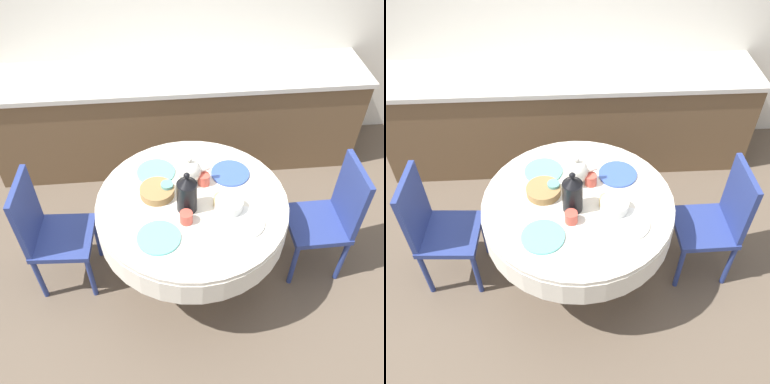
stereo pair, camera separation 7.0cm
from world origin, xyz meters
TOP-DOWN VIEW (x-y plane):
  - ground_plane at (0.00, 0.00)m, footprint 12.00×12.00m
  - wall_back at (0.00, 1.68)m, footprint 7.00×0.05m
  - kitchen_counter at (0.00, 1.35)m, footprint 3.24×0.64m
  - dining_table at (0.00, 0.00)m, footprint 1.23×1.23m
  - chair_left at (0.96, 0.01)m, footprint 0.41×0.41m
  - chair_right at (-0.96, 0.06)m, footprint 0.42×0.42m
  - plate_near_left at (-0.22, -0.28)m, footprint 0.26×0.26m
  - cup_near_left at (-0.05, -0.17)m, footprint 0.08×0.08m
  - plate_near_right at (0.29, -0.21)m, footprint 0.26×0.26m
  - cup_near_right at (0.17, -0.05)m, footprint 0.08×0.08m
  - plate_far_left at (-0.22, 0.29)m, footprint 0.26×0.26m
  - cup_far_left at (-0.15, 0.09)m, footprint 0.08×0.08m
  - plate_far_right at (0.28, 0.23)m, footprint 0.26×0.26m
  - cup_far_right at (0.09, 0.15)m, footprint 0.08×0.08m
  - coffee_carafe at (-0.04, -0.06)m, footprint 0.13×0.13m
  - teapot at (0.00, 0.18)m, footprint 0.22×0.16m
  - bread_basket at (-0.22, 0.08)m, footprint 0.22×0.22m
  - fruit_bowl at (0.22, -0.09)m, footprint 0.17×0.17m

SIDE VIEW (x-z plane):
  - ground_plane at x=0.00m, z-range 0.00..0.00m
  - kitchen_counter at x=0.00m, z-range 0.00..0.89m
  - chair_left at x=0.96m, z-range 0.05..0.98m
  - chair_right at x=-0.96m, z-range 0.05..0.98m
  - dining_table at x=0.00m, z-range 0.25..1.01m
  - plate_near_left at x=-0.22m, z-range 0.76..0.77m
  - plate_near_right at x=0.29m, z-range 0.76..0.77m
  - plate_far_left at x=-0.22m, z-range 0.76..0.77m
  - plate_far_right at x=0.28m, z-range 0.76..0.77m
  - bread_basket at x=-0.22m, z-range 0.76..0.82m
  - cup_near_left at x=-0.05m, z-range 0.76..0.84m
  - cup_near_right at x=0.17m, z-range 0.76..0.84m
  - cup_far_left at x=-0.15m, z-range 0.76..0.84m
  - cup_far_right at x=0.09m, z-range 0.76..0.84m
  - fruit_bowl at x=0.22m, z-range 0.76..0.84m
  - teapot at x=0.00m, z-range 0.75..0.95m
  - coffee_carafe at x=-0.04m, z-range 0.74..1.04m
  - wall_back at x=0.00m, z-range 0.00..2.60m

